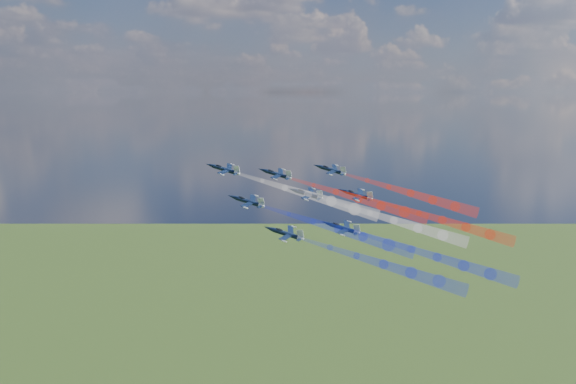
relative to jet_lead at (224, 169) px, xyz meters
name	(u,v)px	position (x,y,z in m)	size (l,w,h in m)	color
jet_lead	(224,169)	(0.00, 0.00, 0.00)	(8.42, 10.52, 2.81)	black
trail_lead	(308,195)	(18.40, -14.97, -6.27)	(3.51, 39.78, 3.51)	white
jet_inner_left	(248,201)	(0.75, -15.03, -6.86)	(8.42, 10.52, 2.81)	black
trail_inner_left	(338,229)	(19.16, -30.00, -13.13)	(3.51, 39.78, 3.51)	#1725C4
jet_inner_right	(276,174)	(15.43, -1.14, -2.01)	(8.42, 10.52, 2.81)	black
trail_inner_right	(358,199)	(33.83, -16.11, -8.28)	(3.51, 39.78, 3.51)	red
jet_outer_left	(286,234)	(4.05, -30.83, -12.63)	(8.42, 10.52, 2.81)	black
trail_outer_left	(384,264)	(22.46, -45.80, -18.90)	(3.51, 39.78, 3.51)	#1725C4
jet_center_third	(307,194)	(18.64, -13.88, -6.26)	(8.42, 10.52, 2.81)	black
trail_center_third	(394,220)	(37.04, -28.85, -12.53)	(3.51, 39.78, 3.51)	white
jet_outer_right	(331,170)	(33.88, -0.41, -1.83)	(8.42, 10.52, 2.81)	black
trail_outer_right	(411,193)	(52.28, -15.38, -8.11)	(3.51, 39.78, 3.51)	red
jet_rear_left	(342,228)	(20.43, -30.11, -12.86)	(8.42, 10.52, 2.81)	black
trail_rear_left	(437,257)	(38.83, -45.07, -19.13)	(3.51, 39.78, 3.51)	#1725C4
jet_rear_right	(357,195)	(34.30, -14.59, -7.45)	(8.42, 10.52, 2.81)	black
trail_rear_right	(442,220)	(52.70, -29.55, -13.72)	(3.51, 39.78, 3.51)	red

